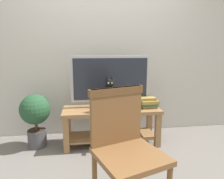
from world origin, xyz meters
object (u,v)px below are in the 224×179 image
Objects in this scene: book_stack at (149,103)px; potted_plant at (36,115)px; wooden_chair at (124,142)px; tv at (111,80)px; tv_stand at (111,120)px; media_box at (109,108)px; cat at (109,95)px.

book_stack is 1.48m from potted_plant.
tv is at bearing 87.21° from wooden_chair.
wooden_chair is 1.39× the size of potted_plant.
potted_plant reaches higher than tv_stand.
cat reaches higher than media_box.
tv is at bearing 3.01° from potted_plant.
book_stack is at bearing -2.64° from potted_plant.
wooden_chair reaches higher than tv_stand.
media_box is (-0.04, -0.10, 0.19)m from tv_stand.
potted_plant reaches higher than book_stack.
cat is 0.57× the size of potted_plant.
cat is (0.00, -0.01, 0.17)m from media_box.
cat reaches higher than potted_plant.
tv reaches higher than wooden_chair.
wooden_chair is (-0.02, -1.08, 0.05)m from media_box.
wooden_chair reaches higher than book_stack.
media_box is 1.38× the size of book_stack.
cat is at bearing 88.82° from wooden_chair.
cat is 0.99m from potted_plant.
potted_plant is (-0.92, 1.22, -0.14)m from wooden_chair.
book_stack reaches higher than media_box.
tv is at bearing 166.46° from book_stack.
wooden_chair is 3.81× the size of book_stack.
tv_stand is at bearing 67.38° from media_box.
cat is 0.41× the size of wooden_chair.
tv_stand is 0.38m from cat.
tv_stand is at bearing -90.01° from tv.
wooden_chair is 1.28m from book_stack.
potted_plant reaches higher than media_box.
cat reaches higher than book_stack.
tv_stand is at bearing 70.52° from cat.
book_stack is at bearing 9.18° from cat.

